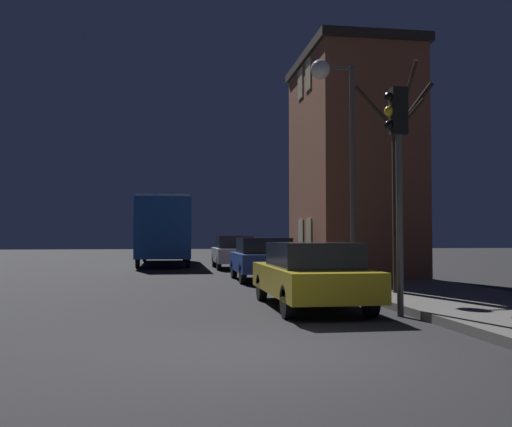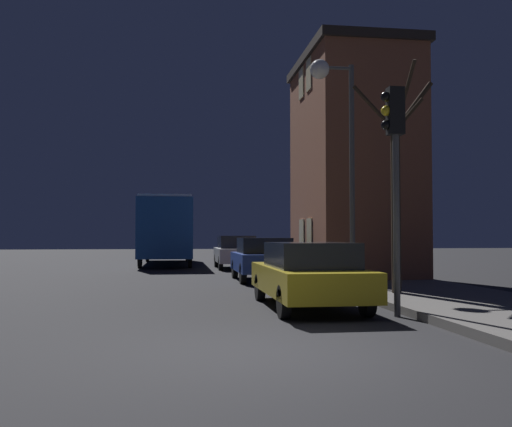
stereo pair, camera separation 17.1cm
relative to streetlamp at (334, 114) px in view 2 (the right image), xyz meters
The scene contains 9 objects.
ground_plane 9.52m from the streetlamp, 111.53° to the right, with size 120.00×120.00×0.00m, color black.
brick_building 4.88m from the streetlamp, 66.46° to the left, with size 3.65×5.66×7.79m.
streetlamp is the anchor object (origin of this frame).
traffic_light 5.13m from the streetlamp, 92.32° to the right, with size 0.43×0.24×4.32m.
bare_tree 3.13m from the streetlamp, 64.91° to the right, with size 2.00×1.01×5.37m.
bus 16.89m from the streetlamp, 106.70° to the left, with size 2.55×10.86×3.40m.
car_near_lane 5.54m from the streetlamp, 114.47° to the right, with size 1.76×4.61×1.37m.
car_mid_lane 5.88m from the streetlamp, 108.63° to the left, with size 1.84×3.85×1.45m.
car_far_lane 12.10m from the streetlamp, 97.69° to the left, with size 1.78×4.15×1.52m.
Camera 2 is at (-1.26, -7.43, 1.50)m, focal length 40.00 mm.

